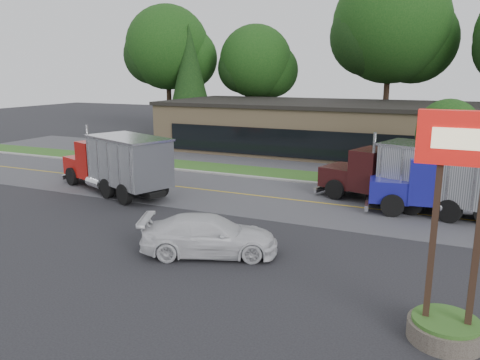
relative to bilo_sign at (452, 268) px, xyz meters
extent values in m
plane|color=#2D2D31|center=(-10.50, 2.50, -2.02)|extent=(140.00, 140.00, 0.00)
cube|color=slate|center=(-10.50, 11.50, -2.02)|extent=(60.00, 8.00, 0.02)
cube|color=gold|center=(-10.50, 11.50, -2.02)|extent=(60.00, 0.12, 0.01)
cube|color=#9E9E99|center=(-10.50, 15.70, -2.02)|extent=(60.00, 0.30, 0.12)
cube|color=#366021|center=(-10.50, 17.50, -2.02)|extent=(60.00, 3.40, 0.03)
cube|color=slate|center=(-10.50, 22.50, -2.02)|extent=(60.00, 7.00, 0.02)
cube|color=tan|center=(-8.50, 28.50, -0.02)|extent=(32.00, 12.00, 4.00)
cylinder|color=#6B6054|center=(0.00, 0.00, -1.77)|extent=(1.90, 1.90, 0.50)
cylinder|color=#366021|center=(0.00, 0.00, -1.47)|extent=(1.70, 1.70, 0.10)
cube|color=#332116|center=(-0.50, 0.00, 0.58)|extent=(0.16, 0.16, 5.00)
cube|color=#332116|center=(0.50, 0.00, 0.58)|extent=(0.16, 0.16, 5.00)
cube|color=red|center=(0.00, 0.00, 3.28)|extent=(2.20, 0.35, 1.30)
cube|color=beige|center=(0.00, -0.19, 3.28)|extent=(1.50, 0.04, 0.50)
cube|color=beige|center=(0.00, 0.19, 3.28)|extent=(1.50, 0.04, 0.50)
cylinder|color=#382619|center=(-30.50, 34.50, 0.55)|extent=(0.56, 0.56, 5.15)
sphere|color=#0F370F|center=(-30.50, 34.50, 7.55)|extent=(9.42, 9.42, 9.42)
sphere|color=#0F370F|center=(-28.73, 35.68, 6.37)|extent=(7.07, 7.07, 7.07)
sphere|color=black|center=(-31.97, 33.62, 6.66)|extent=(6.48, 6.48, 6.48)
cylinder|color=#382619|center=(-20.50, 36.50, 0.13)|extent=(0.56, 0.56, 4.31)
sphere|color=#0F370F|center=(-20.50, 36.50, 5.98)|extent=(7.88, 7.88, 7.88)
sphere|color=#0F370F|center=(-19.02, 37.49, 5.00)|extent=(5.91, 5.91, 5.91)
sphere|color=black|center=(-21.73, 35.76, 5.24)|extent=(5.42, 5.42, 5.42)
cylinder|color=#382619|center=(-6.50, 36.50, 1.00)|extent=(0.56, 0.56, 6.05)
sphere|color=#0F370F|center=(-6.50, 36.50, 9.22)|extent=(11.07, 11.07, 11.07)
sphere|color=#0F370F|center=(-4.42, 37.88, 7.84)|extent=(8.30, 8.30, 8.30)
sphere|color=black|center=(-8.23, 35.46, 8.18)|extent=(7.61, 7.61, 7.61)
cylinder|color=#382619|center=(-26.50, 32.50, -1.52)|extent=(0.44, 0.44, 1.00)
cone|color=black|center=(-26.50, 32.50, 4.50)|extent=(5.22, 5.22, 10.68)
cylinder|color=#382619|center=(-0.50, 17.50, -1.06)|extent=(0.56, 0.56, 1.93)
sphere|color=#0F370F|center=(-0.50, 17.50, 1.57)|extent=(3.54, 3.54, 3.54)
sphere|color=#0F370F|center=(0.16, 17.94, 1.13)|extent=(2.65, 2.65, 2.65)
sphere|color=black|center=(-1.05, 17.17, 1.24)|extent=(2.43, 2.43, 2.43)
cube|color=black|center=(-17.77, 9.00, -1.45)|extent=(8.05, 3.89, 0.28)
cube|color=#B9130D|center=(-21.12, 10.29, -0.90)|extent=(2.66, 2.85, 1.10)
cube|color=#B9130D|center=(-19.61, 9.71, -0.30)|extent=(2.20, 2.75, 2.20)
cube|color=black|center=(-20.20, 9.93, 0.10)|extent=(0.81, 1.98, 0.90)
cube|color=silver|center=(-16.44, 8.49, 0.00)|extent=(5.49, 4.10, 2.50)
cube|color=silver|center=(-16.44, 8.49, 1.30)|extent=(5.69, 4.30, 0.12)
cylinder|color=black|center=(-20.54, 11.30, -1.45)|extent=(1.15, 0.72, 1.10)
cylinder|color=black|center=(-21.36, 9.15, -1.45)|extent=(1.15, 0.72, 1.10)
cylinder|color=black|center=(-15.69, 9.43, -1.45)|extent=(1.15, 0.72, 1.10)
cylinder|color=black|center=(-16.52, 7.28, -1.45)|extent=(1.15, 0.72, 1.10)
cube|color=black|center=(0.46, 12.16, -1.45)|extent=(7.90, 2.08, 0.28)
cube|color=navy|center=(-2.91, 11.69, -0.90)|extent=(2.18, 2.54, 1.10)
cube|color=navy|center=(-1.39, 11.90, -0.30)|extent=(1.68, 2.57, 2.20)
cube|color=black|center=(-1.98, 11.82, 0.10)|extent=(0.35, 2.09, 0.90)
cylinder|color=black|center=(-2.90, 12.85, -1.45)|extent=(1.14, 0.50, 1.10)
cylinder|color=black|center=(-2.58, 10.57, -1.45)|extent=(1.14, 0.50, 1.10)
cube|color=black|center=(-2.24, 12.61, -1.45)|extent=(8.09, 3.49, 0.28)
cube|color=black|center=(-5.63, 13.72, -0.90)|extent=(2.58, 2.79, 1.10)
cube|color=black|center=(-4.10, 13.22, -0.30)|extent=(2.10, 2.72, 2.20)
cube|color=black|center=(-4.70, 13.41, 0.10)|extent=(0.71, 2.01, 0.90)
cube|color=silver|center=(-0.89, 12.17, 0.00)|extent=(5.43, 3.90, 2.50)
cube|color=silver|center=(-0.89, 12.17, 1.30)|extent=(5.62, 4.09, 0.12)
cylinder|color=black|center=(-5.10, 14.75, -1.45)|extent=(1.15, 0.67, 1.10)
cylinder|color=black|center=(-5.81, 12.57, -1.45)|extent=(1.15, 0.67, 1.10)
cylinder|color=black|center=(-0.19, 13.15, -1.45)|extent=(1.15, 0.67, 1.10)
cylinder|color=black|center=(-0.91, 10.96, -1.45)|extent=(1.15, 0.67, 1.10)
imported|color=silver|center=(-8.38, 2.73, -1.27)|extent=(5.61, 3.92, 1.51)
camera|label=1|loc=(-0.35, -12.18, 4.79)|focal=35.00mm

